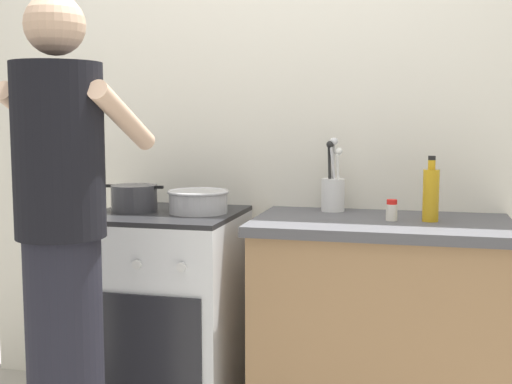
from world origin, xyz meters
TOP-DOWN VIEW (x-y plane):
  - back_wall at (0.20, 0.50)m, footprint 3.20×0.10m
  - countertop at (0.55, 0.15)m, footprint 1.00×0.60m
  - stove_range at (-0.35, 0.15)m, footprint 0.60×0.62m
  - pot at (-0.49, 0.14)m, footprint 0.26×0.20m
  - mixing_bowl at (-0.21, 0.16)m, footprint 0.26×0.26m
  - utensil_crock at (0.33, 0.35)m, footprint 0.10×0.10m
  - spice_bottle at (0.59, 0.14)m, footprint 0.04×0.04m
  - oil_bottle at (0.74, 0.16)m, footprint 0.06×0.06m
  - person at (-0.47, -0.49)m, footprint 0.41×0.50m

SIDE VIEW (x-z plane):
  - stove_range at x=-0.35m, z-range 0.00..0.90m
  - countertop at x=0.55m, z-range 0.00..0.90m
  - person at x=-0.47m, z-range 0.01..1.71m
  - spice_bottle at x=0.59m, z-range 0.90..0.98m
  - mixing_bowl at x=-0.21m, z-range 0.90..1.00m
  - pot at x=-0.49m, z-range 0.90..1.01m
  - utensil_crock at x=0.33m, z-range 0.84..1.15m
  - oil_bottle at x=0.74m, z-range 0.88..1.13m
  - back_wall at x=0.20m, z-range 0.00..2.50m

